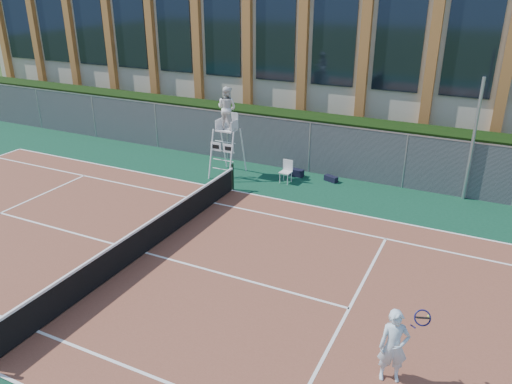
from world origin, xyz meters
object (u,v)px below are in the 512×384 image
at_px(steel_pole, 473,141).
at_px(umpire_chair, 227,111).
at_px(plastic_chair, 287,169).
at_px(tennis_player, 394,346).

relative_size(steel_pole, umpire_chair, 1.21).
bearing_deg(umpire_chair, plastic_chair, 5.67).
bearing_deg(steel_pole, plastic_chair, -168.31).
xyz_separation_m(umpire_chair, plastic_chair, (2.60, 0.26, -2.23)).
bearing_deg(umpire_chair, tennis_player, -45.55).
xyz_separation_m(steel_pole, plastic_chair, (-6.72, -1.39, -1.74)).
height_order(umpire_chair, plastic_chair, umpire_chair).
bearing_deg(plastic_chair, steel_pole, 11.69).
bearing_deg(umpire_chair, steel_pole, 10.03).
distance_m(steel_pole, umpire_chair, 9.48).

